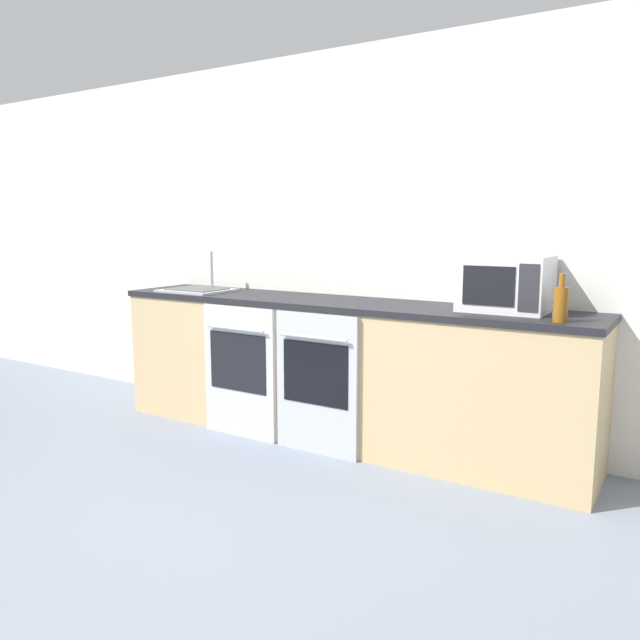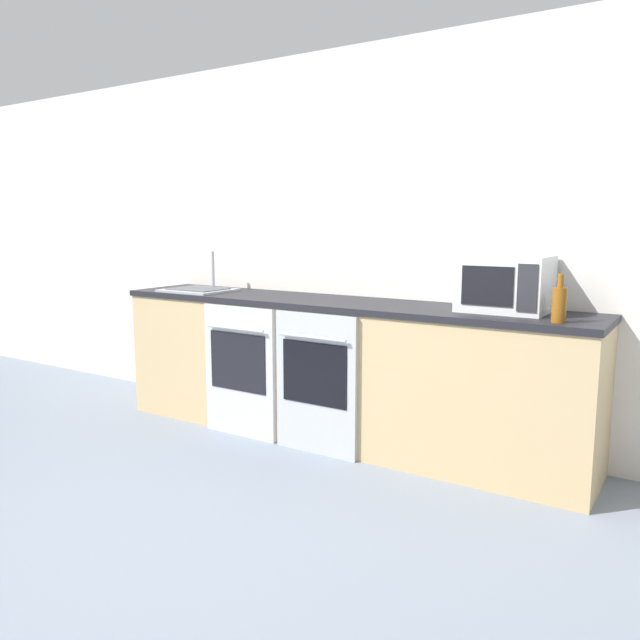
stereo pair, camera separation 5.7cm
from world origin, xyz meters
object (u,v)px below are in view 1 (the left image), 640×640
at_px(sink, 198,289).
at_px(oven_left, 239,371).
at_px(bottle_clear, 560,304).
at_px(microwave, 506,283).
at_px(bottle_amber, 561,303).
at_px(oven_right, 316,383).

bearing_deg(sink, oven_left, -23.01).
distance_m(oven_left, bottle_clear, 2.06).
bearing_deg(oven_left, sink, 156.99).
relative_size(oven_left, microwave, 1.86).
bearing_deg(bottle_amber, microwave, 143.01).
height_order(bottle_amber, bottle_clear, bottle_amber).
bearing_deg(bottle_amber, oven_right, -174.87).
distance_m(oven_left, microwave, 1.81).
xyz_separation_m(oven_right, bottle_amber, (1.39, 0.12, 0.58)).
relative_size(oven_left, bottle_clear, 4.94).
xyz_separation_m(microwave, bottle_clear, (0.31, -0.09, -0.09)).
xyz_separation_m(oven_right, sink, (-1.20, 0.25, 0.50)).
bearing_deg(oven_right, bottle_clear, 12.63).
height_order(microwave, bottle_clear, microwave).
relative_size(oven_right, microwave, 1.86).
xyz_separation_m(oven_left, oven_right, (0.61, 0.00, 0.00)).
xyz_separation_m(oven_left, bottle_clear, (1.96, 0.30, 0.55)).
bearing_deg(oven_left, bottle_amber, 3.56).
xyz_separation_m(bottle_amber, sink, (-2.59, 0.12, -0.08)).
bearing_deg(bottle_amber, oven_left, -176.44).
height_order(oven_left, bottle_amber, bottle_amber).
bearing_deg(oven_right, oven_left, 180.00).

